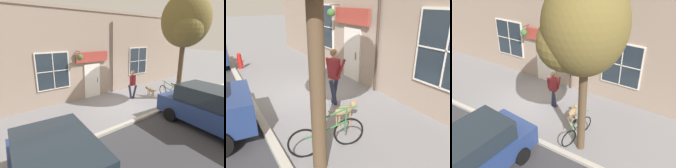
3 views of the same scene
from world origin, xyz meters
The scene contains 8 objects.
ground_plane centered at (0.00, 0.00, 0.00)m, with size 90.00×90.00×0.00m, color gray.
storefront_facade centered at (-2.34, -0.01, 2.65)m, with size 0.95×18.00×5.32m.
pedestrian_walking centered at (-0.31, 1.02, 1.09)m, with size 0.56×0.55×1.79m.
dog_on_leash centered at (0.08, 2.25, 0.42)m, with size 0.97×0.28×0.64m.
street_tree_by_curb centered at (1.46, 3.26, 4.51)m, with size 2.74×2.50×6.14m.
leaning_bicycle centered at (1.00, 2.97, 0.38)m, with size 1.72×0.38×1.01m.
parked_car_mid_block centered at (4.27, 1.01, 0.88)m, with size 4.44×2.24×1.75m.
fire_hydrant centered at (1.63, -4.71, 0.40)m, with size 0.34×0.20×0.77m.
Camera 1 is at (7.05, -6.31, 3.77)m, focal length 28.00 mm.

